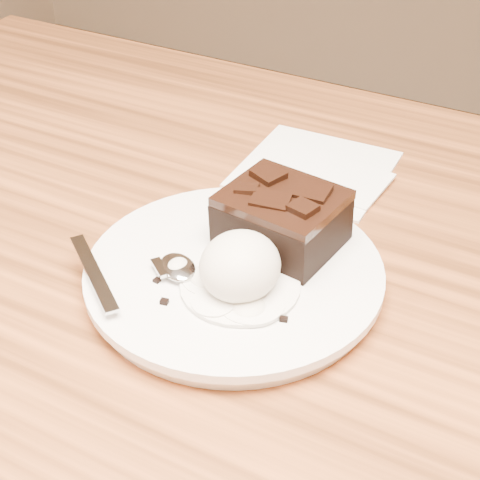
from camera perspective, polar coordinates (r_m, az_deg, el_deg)
The scene contains 9 objects.
plate at distance 0.60m, azimuth -0.46°, elevation -2.83°, with size 0.24×0.24×0.02m, color white.
brownie at distance 0.61m, azimuth 3.25°, elevation 1.41°, with size 0.09×0.08×0.04m, color black.
ice_cream_scoop at distance 0.56m, azimuth 0.01°, elevation -2.04°, with size 0.06×0.07×0.05m, color silver.
melt_puddle at distance 0.57m, azimuth 0.01°, elevation -3.65°, with size 0.09×0.09×0.00m, color white.
spoon at distance 0.58m, azimuth -4.84°, elevation -2.25°, with size 0.03×0.16×0.01m, color silver, non-canonical shape.
napkin at distance 0.76m, azimuth 5.82°, elevation 5.58°, with size 0.14×0.14×0.01m, color white.
crumb_a at distance 0.56m, azimuth -5.89°, elevation -4.78°, with size 0.01×0.01×0.00m, color black.
crumb_b at distance 0.58m, azimuth -6.46°, elevation -3.14°, with size 0.01×0.01×0.00m, color black.
crumb_c at distance 0.54m, azimuth 3.41°, elevation -6.16°, with size 0.01×0.00×0.00m, color black.
Camera 1 is at (0.25, -0.42, 1.13)m, focal length 55.03 mm.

